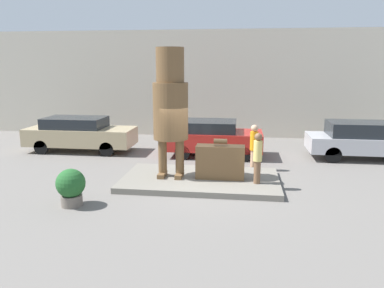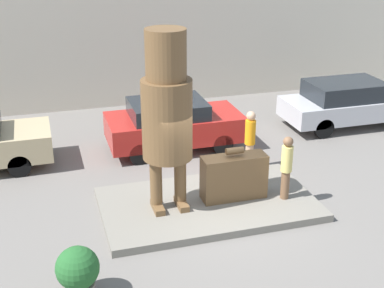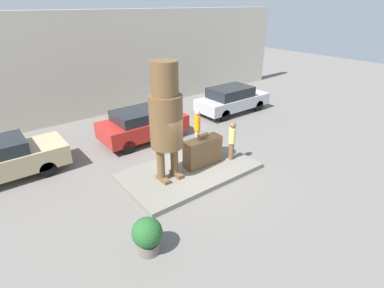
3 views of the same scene
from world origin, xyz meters
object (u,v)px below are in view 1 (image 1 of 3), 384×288
Objects in this scene: giant_suitcase at (220,162)px; parked_car_red at (213,137)px; planter_pot at (71,186)px; worker_hivis at (254,146)px; parked_car_silver at (363,140)px; parked_car_tan at (80,133)px; tourist at (258,156)px; statue_figure at (171,103)px.

parked_car_red reaches higher than giant_suitcase.
parked_car_red reaches higher than planter_pot.
planter_pot is (-3.95, -2.52, -0.17)m from giant_suitcase.
worker_hivis reaches higher than planter_pot.
parked_car_silver is at bearing 35.93° from giant_suitcase.
giant_suitcase is 0.33× the size of parked_car_tan.
tourist reaches higher than parked_car_tan.
parked_car_silver reaches higher than parked_car_red.
giant_suitcase is at bearing 162.03° from tourist.
parked_car_silver is 11.63m from planter_pot.
statue_figure is 2.45× the size of worker_hivis.
giant_suitcase is 6.95m from parked_car_silver.
tourist is 0.33× the size of parked_car_tan.
parked_car_silver is (7.25, 4.06, -1.82)m from statue_figure.
worker_hivis reaches higher than giant_suitcase.
statue_figure reaches higher than parked_car_tan.
parked_car_silver is at bearing 34.56° from planter_pot.
parked_car_silver is at bearing 0.86° from parked_car_tan.
worker_hivis is (2.75, 1.74, -1.70)m from statue_figure.
tourist is at bearing -8.00° from statue_figure.
planter_pot is 0.62× the size of worker_hivis.
parked_car_tan is at bearing 164.41° from worker_hivis.
parked_car_red is (-1.70, 4.19, -0.26)m from tourist.
worker_hivis is (5.08, 4.27, 0.37)m from planter_pot.
parked_car_tan is at bearing 149.22° from giant_suitcase.
statue_figure reaches higher than planter_pot.
parked_car_tan reaches higher than giant_suitcase.
statue_figure is at bearing -38.32° from parked_car_tan.
tourist is 8.83m from parked_car_tan.
tourist is 0.36× the size of parked_car_silver.
parked_car_red is at bearing 112.05° from tourist.
giant_suitcase is 1.49× the size of planter_pot.
worker_hivis is at bearing -51.30° from parked_car_red.
giant_suitcase is at bearing -82.24° from parked_car_red.
parked_car_tan is 1.06× the size of parked_car_silver.
statue_figure reaches higher than worker_hivis.
worker_hivis is at bearing -15.59° from parked_car_tan.
parked_car_red is 0.89× the size of parked_car_silver.
tourist is 0.40× the size of parked_car_red.
worker_hivis is (1.65, -2.06, 0.13)m from parked_car_red.
parked_car_red is 2.64m from worker_hivis.
parked_car_silver is (4.44, 4.46, -0.25)m from tourist.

